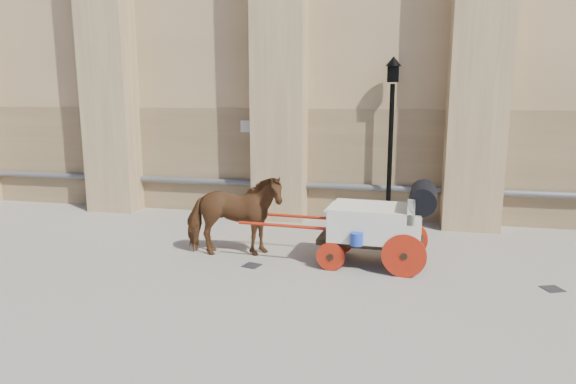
# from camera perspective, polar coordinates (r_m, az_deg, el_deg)

# --- Properties ---
(ground) EXTENTS (90.00, 90.00, 0.00)m
(ground) POSITION_cam_1_polar(r_m,az_deg,el_deg) (10.71, -0.11, -7.72)
(ground) COLOR gray
(ground) RESTS_ON ground
(horse) EXTENTS (2.23, 1.35, 1.76)m
(horse) POSITION_cam_1_polar(r_m,az_deg,el_deg) (10.90, -6.05, -2.62)
(horse) COLOR brown
(horse) RESTS_ON ground
(carriage) EXTENTS (3.96, 1.43, 1.71)m
(carriage) POSITION_cam_1_polar(r_m,az_deg,el_deg) (10.39, 10.43, -3.19)
(carriage) COLOR black
(carriage) RESTS_ON ground
(street_lamp) EXTENTS (0.41, 0.41, 4.33)m
(street_lamp) POSITION_cam_1_polar(r_m,az_deg,el_deg) (13.54, 11.34, 6.04)
(street_lamp) COLOR black
(street_lamp) RESTS_ON ground
(drain_grate_near) EXTENTS (0.40, 0.40, 0.01)m
(drain_grate_near) POSITION_cam_1_polar(r_m,az_deg,el_deg) (10.47, -4.05, -8.15)
(drain_grate_near) COLOR black
(drain_grate_near) RESTS_ON ground
(drain_grate_far) EXTENTS (0.42, 0.42, 0.01)m
(drain_grate_far) POSITION_cam_1_polar(r_m,az_deg,el_deg) (10.40, 27.30, -9.54)
(drain_grate_far) COLOR black
(drain_grate_far) RESTS_ON ground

